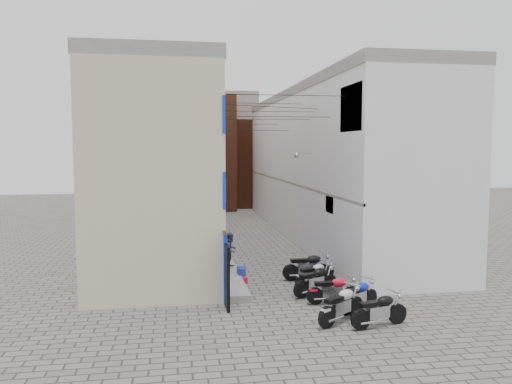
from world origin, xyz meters
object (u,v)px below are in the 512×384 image
motorcycle_c (358,294)px  red_crate (243,280)px  water_jug_near (242,274)px  water_jug_far (241,272)px  motorcycle_e (316,279)px  person_a (222,250)px  motorcycle_d (333,288)px  person_b (231,250)px  motorcycle_g (308,265)px  motorcycle_a (379,308)px  motorcycle_b (342,303)px  motorcycle_f (315,273)px

motorcycle_c → red_crate: size_ratio=5.37×
water_jug_near → red_crate: size_ratio=1.41×
motorcycle_c → water_jug_far: (-3.36, 4.72, -0.30)m
motorcycle_c → red_crate: motorcycle_c is taller
motorcycle_e → water_jug_far: motorcycle_e is taller
person_a → motorcycle_d: bearing=-133.5°
person_a → person_b: person_a is taller
motorcycle_d → motorcycle_e: motorcycle_e is taller
motorcycle_g → person_a: size_ratio=1.20×
motorcycle_c → person_b: size_ratio=1.28×
motorcycle_d → motorcycle_g: bearing=-177.6°
motorcycle_a → water_jug_far: motorcycle_a is taller
motorcycle_b → person_a: bearing=173.3°
water_jug_near → water_jug_far: water_jug_far is taller
motorcycle_b → motorcycle_f: bearing=141.5°
motorcycle_a → water_jug_near: size_ratio=3.87×
motorcycle_e → water_jug_far: bearing=-165.3°
motorcycle_a → water_jug_far: bearing=-165.0°
motorcycle_c → red_crate: 5.27m
water_jug_near → motorcycle_a: bearing=-60.0°
motorcycle_c → water_jug_near: 5.56m
motorcycle_g → person_b: (-3.05, 1.71, 0.39)m
motorcycle_b → person_b: bearing=167.7°
person_a → motorcycle_g: bearing=-99.4°
motorcycle_e → person_a: person_a is taller
person_a → water_jug_far: size_ratio=3.34×
motorcycle_d → motorcycle_f: motorcycle_d is taller
motorcycle_g → red_crate: size_ratio=5.94×
motorcycle_a → motorcycle_f: bearing=174.8°
motorcycle_f → red_crate: (-2.74, 0.89, -0.41)m
water_jug_near → motorcycle_c: bearing=-52.7°
motorcycle_b → person_b: size_ratio=1.40×
motorcycle_c → motorcycle_e: motorcycle_e is taller
motorcycle_b → motorcycle_g: 5.07m
person_a → motorcycle_b: bearing=-145.6°
motorcycle_e → water_jug_near: 3.47m
motorcycle_f → motorcycle_g: bearing=158.3°
motorcycle_a → motorcycle_b: (-1.01, 0.56, 0.04)m
motorcycle_f → motorcycle_e: bearing=-35.1°
motorcycle_a → person_a: bearing=-161.6°
motorcycle_d → person_a: person_a is taller
motorcycle_a → water_jug_near: bearing=-163.8°
motorcycle_c → motorcycle_f: size_ratio=1.08×
motorcycle_g → motorcycle_c: bearing=8.7°
water_jug_far → motorcycle_b: bearing=-66.9°
person_a → motorcycle_a: bearing=-140.9°
motorcycle_a → motorcycle_e: (-1.00, 3.54, 0.02)m
motorcycle_d → water_jug_near: (-2.77, 3.56, -0.30)m
person_b → red_crate: size_ratio=4.19×
motorcycle_a → person_b: size_ratio=1.31×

